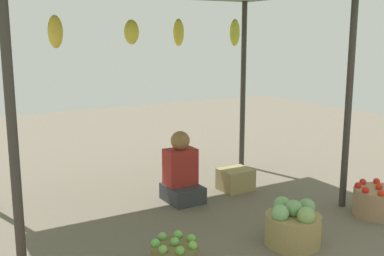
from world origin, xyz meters
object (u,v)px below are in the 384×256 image
object	(u,v)px
vendor_person	(181,174)
basket_red_tomatoes	(378,201)
wooden_crate_near_vendor	(236,179)
basket_cabbages	(293,225)

from	to	relation	value
vendor_person	basket_red_tomatoes	distance (m)	2.05
vendor_person	wooden_crate_near_vendor	size ratio (longest dim) A/B	2.15
vendor_person	wooden_crate_near_vendor	xyz separation A→B (m)	(0.73, -0.01, -0.17)
vendor_person	basket_cabbages	size ratio (longest dim) A/B	1.61
vendor_person	basket_red_tomatoes	bearing A→B (deg)	-42.59
basket_cabbages	basket_red_tomatoes	world-z (taller)	basket_cabbages
basket_red_tomatoes	vendor_person	bearing A→B (deg)	137.41
vendor_person	basket_red_tomatoes	xyz separation A→B (m)	(1.51, -1.39, -0.15)
vendor_person	basket_red_tomatoes	world-z (taller)	vendor_person
vendor_person	wooden_crate_near_vendor	bearing A→B (deg)	-0.43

